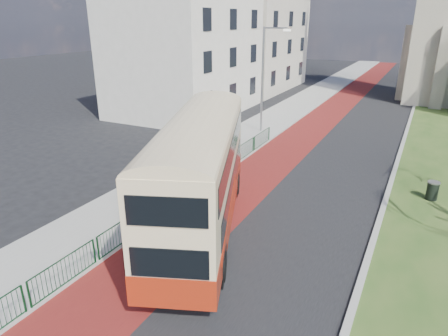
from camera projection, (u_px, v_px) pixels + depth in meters
The scene contains 12 objects.
ground at pixel (194, 256), 15.57m from camera, with size 160.00×160.00×0.00m, color black.
road_carriageway at pixel (340, 135), 31.60m from camera, with size 9.00×120.00×0.01m, color black.
bus_lane at pixel (307, 131), 32.75m from camera, with size 3.40×120.00×0.01m, color #591414.
pavement_west at pixel (264, 125), 34.34m from camera, with size 4.00×120.00×0.12m, color gray.
kerb_west at pixel (286, 128), 33.49m from camera, with size 0.25×120.00×0.13m, color #999993.
kerb_east at pixel (405, 135), 31.29m from camera, with size 0.25×80.00×0.13m, color #999993.
pedestrian_railing at pixel (184, 192), 19.96m from camera, with size 0.07×24.00×1.12m.
street_block_near at pixel (185, 43), 37.56m from camera, with size 10.30×14.30×13.00m.
street_block_far at pixel (252, 42), 51.16m from camera, with size 10.30×16.30×11.50m.
streetlamp at pixel (264, 75), 30.80m from camera, with size 2.13×0.18×8.00m.
bus at pixel (200, 170), 16.59m from camera, with size 6.78×11.85×4.88m.
litter_bin at pixel (432, 191), 20.17m from camera, with size 0.64×0.64×0.96m.
Camera 1 is at (7.13, -11.36, 8.71)m, focal length 32.00 mm.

